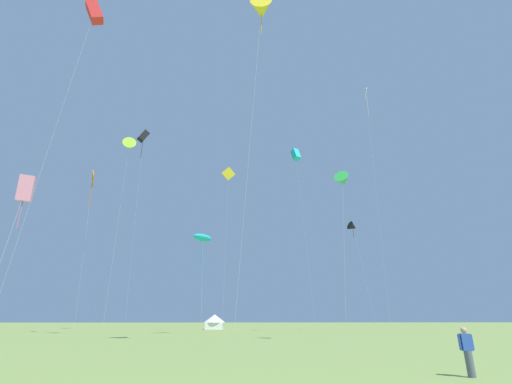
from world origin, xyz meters
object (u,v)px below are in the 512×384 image
at_px(kite_lime_delta, 129,146).
at_px(kite_white_diamond, 367,98).
at_px(kite_green_delta, 343,180).
at_px(kite_black_delta, 353,227).
at_px(kite_cyan_box, 296,155).
at_px(person_spectator, 468,352).
at_px(kite_pink_box, 26,189).
at_px(festival_tent_center, 214,321).
at_px(kite_red_box, 94,12).
at_px(kite_orange_diamond, 93,181).
at_px(kite_cyan_parafoil, 203,238).
at_px(kite_black_box, 143,136).
at_px(kite_yellow_delta, 261,9).
at_px(kite_yellow_diamond, 228,175).

bearing_deg(kite_lime_delta, kite_white_diamond, 5.02).
relative_size(kite_lime_delta, kite_white_diamond, 0.68).
bearing_deg(kite_green_delta, kite_black_delta, 70.70).
bearing_deg(kite_cyan_box, person_spectator, -92.49).
height_order(kite_green_delta, kite_black_delta, kite_black_delta).
relative_size(kite_pink_box, festival_tent_center, 2.58).
height_order(kite_red_box, kite_pink_box, kite_red_box).
relative_size(kite_orange_diamond, kite_pink_box, 2.17).
distance_m(kite_cyan_parafoil, kite_pink_box, 30.16).
distance_m(kite_green_delta, kite_black_delta, 31.52).
distance_m(kite_black_box, festival_tent_center, 40.56).
bearing_deg(kite_lime_delta, kite_green_delta, -23.53).
bearing_deg(kite_yellow_delta, kite_red_box, 174.28).
distance_m(kite_orange_diamond, kite_lime_delta, 10.24).
distance_m(kite_black_box, person_spectator, 69.64).
height_order(kite_red_box, kite_black_box, kite_black_box).
bearing_deg(person_spectator, festival_tent_center, 102.44).
bearing_deg(kite_yellow_delta, kite_pink_box, -163.86).
xyz_separation_m(kite_orange_diamond, kite_yellow_diamond, (20.98, 7.63, 4.42)).
xyz_separation_m(kite_orange_diamond, kite_green_delta, (34.14, -18.34, -6.68)).
bearing_deg(festival_tent_center, kite_black_box, -145.59).
distance_m(kite_pink_box, kite_white_diamond, 51.20).
height_order(kite_red_box, kite_cyan_parafoil, kite_red_box).
height_order(kite_red_box, kite_yellow_delta, kite_red_box).
bearing_deg(kite_orange_diamond, kite_red_box, -71.85).
height_order(kite_red_box, kite_yellow_diamond, kite_red_box).
relative_size(kite_green_delta, kite_yellow_diamond, 0.59).
height_order(kite_green_delta, kite_pink_box, kite_green_delta).
height_order(kite_red_box, kite_black_delta, kite_red_box).
xyz_separation_m(kite_yellow_delta, kite_cyan_box, (8.97, 35.83, 1.06)).
xyz_separation_m(kite_yellow_delta, kite_yellow_diamond, (-4.22, 32.63, -4.94)).
height_order(kite_orange_diamond, kite_cyan_parafoil, kite_orange_diamond).
relative_size(kite_yellow_diamond, kite_cyan_parafoil, 2.04).
distance_m(kite_yellow_diamond, person_spectator, 54.04).
relative_size(kite_red_box, person_spectator, 19.57).
xyz_separation_m(kite_red_box, kite_white_diamond, (36.45, 19.82, 4.15)).
xyz_separation_m(kite_cyan_parafoil, kite_pink_box, (-8.83, -28.69, -3.00)).
xyz_separation_m(kite_orange_diamond, kite_pink_box, (8.96, -29.70, -12.21)).
bearing_deg(kite_cyan_box, kite_pink_box, -121.88).
relative_size(kite_cyan_parafoil, kite_white_diamond, 0.36).
distance_m(kite_black_delta, kite_cyan_parafoil, 29.87).
xyz_separation_m(kite_orange_diamond, kite_yellow_delta, (25.20, -25.00, 9.37)).
bearing_deg(kite_red_box, kite_yellow_diamond, 66.59).
bearing_deg(kite_green_delta, kite_red_box, -169.54).
height_order(kite_cyan_box, kite_cyan_parafoil, kite_cyan_box).
distance_m(kite_cyan_box, person_spectator, 58.80).
bearing_deg(kite_black_delta, person_spectator, -104.10).
xyz_separation_m(kite_lime_delta, kite_white_diamond, (36.80, 3.23, 11.37)).
distance_m(kite_red_box, kite_black_delta, 52.50).
xyz_separation_m(kite_green_delta, kite_black_box, (-31.21, 31.46, 21.77)).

